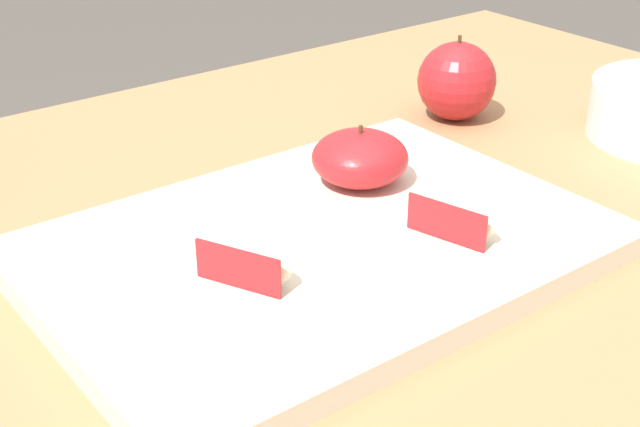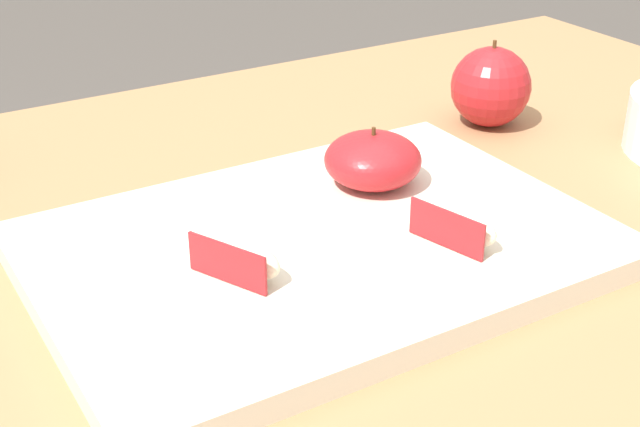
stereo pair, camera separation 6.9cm
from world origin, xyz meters
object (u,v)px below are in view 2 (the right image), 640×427
Objects in this scene: cutting_board at (320,247)px; apple_wedge_middle at (456,223)px; apple_half_skin_up at (373,160)px; whole_apple_crimson at (491,87)px; apple_wedge_front at (238,256)px.

apple_wedge_middle reaches higher than cutting_board.
apple_half_skin_up is at bearing 33.24° from cutting_board.
whole_apple_crimson is (0.22, 0.22, 0.01)m from apple_wedge_middle.
apple_wedge_front is at bearing -155.44° from whole_apple_crimson.
cutting_board is 5.17× the size of apple_half_skin_up.
cutting_board is 0.11m from apple_wedge_middle.
apple_wedge_middle is at bearing -135.41° from whole_apple_crimson.
whole_apple_crimson reaches higher than cutting_board.
whole_apple_crimson reaches higher than apple_half_skin_up.
apple_wedge_middle is 0.17m from apple_wedge_front.
apple_wedge_middle is 0.81× the size of whole_apple_crimson.
cutting_board is 5.80× the size of apple_wedge_middle.
whole_apple_crimson is (0.39, 0.18, 0.01)m from apple_wedge_front.
whole_apple_crimson is at bearing 24.38° from apple_half_skin_up.
cutting_board is 0.35m from whole_apple_crimson.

